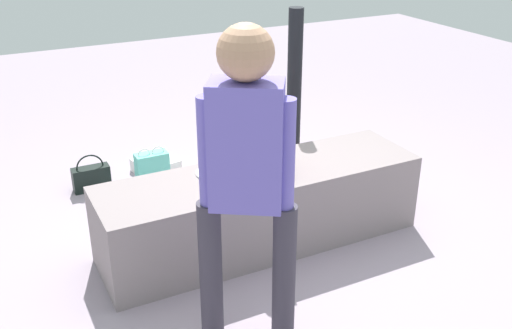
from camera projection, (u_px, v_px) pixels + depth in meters
ground_plane at (261, 242)px, 3.85m from camera, size 12.00×12.00×0.00m
concrete_ledge at (261, 208)px, 3.75m from camera, size 2.06×0.57×0.51m
child_seated at (265, 139)px, 3.56m from camera, size 0.29×0.34×0.48m
adult_standing at (246, 166)px, 2.63m from camera, size 0.42×0.34×1.60m
cake_plate at (214, 170)px, 3.61m from camera, size 0.22×0.22×0.07m
gift_bag at (153, 173)px, 4.42m from camera, size 0.24×0.12×0.37m
railing_post at (293, 116)px, 4.51m from camera, size 0.36×0.36×1.34m
water_bottle_near_gift at (226, 166)px, 4.71m from camera, size 0.07×0.07×0.21m
party_cup_red at (221, 193)px, 4.35m from camera, size 0.09×0.09×0.12m
cake_box_white at (156, 166)px, 4.80m from camera, size 0.37×0.35×0.11m
handbag_black_leather at (91, 177)px, 4.50m from camera, size 0.28×0.11×0.29m
handbag_brown_canvas at (244, 152)px, 4.92m from camera, size 0.31×0.14×0.31m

